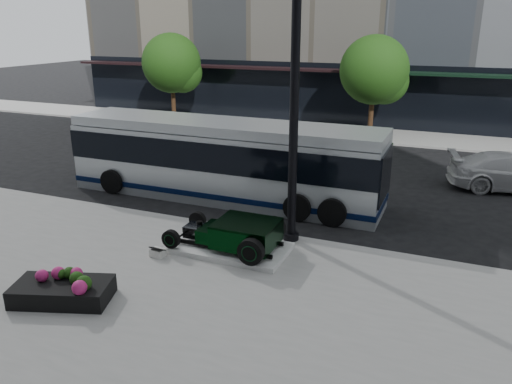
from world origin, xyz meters
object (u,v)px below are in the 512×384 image
at_px(lamppost, 294,109).
at_px(transit_bus, 223,159).
at_px(flower_planter, 62,290).
at_px(hot_rod, 239,233).

distance_m(lamppost, transit_bus, 5.51).
bearing_deg(flower_planter, hot_rod, 55.18).
xyz_separation_m(hot_rod, flower_planter, (-2.78, -4.00, -0.31)).
relative_size(lamppost, flower_planter, 3.46).
bearing_deg(flower_planter, lamppost, 54.56).
height_order(hot_rod, flower_planter, hot_rod).
bearing_deg(transit_bus, hot_rod, -59.10).
bearing_deg(transit_bus, lamppost, -39.30).
distance_m(flower_planter, transit_bus, 8.57).
bearing_deg(lamppost, transit_bus, 140.70).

